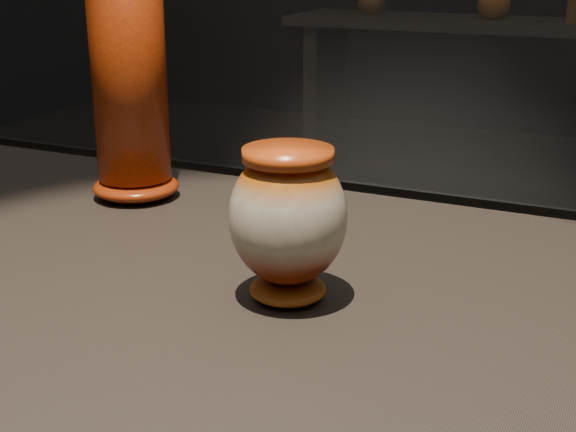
% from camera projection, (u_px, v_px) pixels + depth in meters
% --- Properties ---
extents(main_vase, '(0.15, 0.15, 0.18)m').
position_uv_depth(main_vase, '(288.00, 219.00, 0.87)').
color(main_vase, maroon).
rests_on(main_vase, display_plinth).
extents(tall_vase, '(0.17, 0.17, 0.43)m').
position_uv_depth(tall_vase, '(128.00, 65.00, 1.20)').
color(tall_vase, '#B1370B').
rests_on(tall_vase, display_plinth).
extents(back_shelf, '(2.00, 0.60, 0.90)m').
position_uv_depth(back_shelf, '(472.00, 68.00, 4.35)').
color(back_shelf, black).
rests_on(back_shelf, ground).
extents(back_vase_left, '(0.18, 0.18, 0.16)m').
position_uv_depth(back_vase_left, '(371.00, 0.00, 4.51)').
color(back_vase_left, brown).
rests_on(back_vase_left, back_shelf).
extents(back_vase_mid, '(0.21, 0.21, 0.18)m').
position_uv_depth(back_vase_mid, '(494.00, 1.00, 4.21)').
color(back_vase_mid, maroon).
rests_on(back_vase_mid, back_shelf).
extents(back_vase_right, '(0.06, 0.06, 0.13)m').
position_uv_depth(back_vase_right, '(573.00, 10.00, 4.00)').
color(back_vase_right, brown).
rests_on(back_vase_right, back_shelf).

